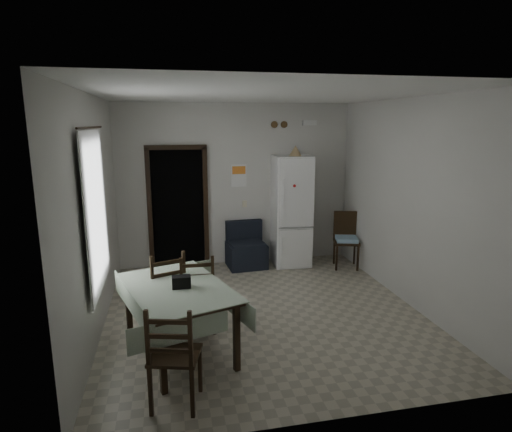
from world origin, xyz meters
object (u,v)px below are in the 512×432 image
Objects in this scene: fridge at (291,211)px; dining_chair_far_right at (197,291)px; dining_table at (178,320)px; navy_seat at (246,245)px; dining_chair_far_left at (164,291)px; dining_chair_near_head at (175,354)px; corner_chair at (346,241)px.

fridge is 1.97× the size of dining_chair_far_right.
fridge is at bearing 34.34° from dining_table.
navy_seat is 2.47m from dining_chair_far_right.
navy_seat is 2.63m from dining_chair_far_left.
fridge reaches higher than dining_table.
fridge reaches higher than navy_seat.
dining_chair_far_left reaches higher than dining_table.
dining_chair_far_right is at bearing -127.00° from fridge.
dining_table is at bearing -78.43° from dining_chair_near_head.
dining_table is (-3.03, -2.34, -0.10)m from corner_chair.
fridge reaches higher than dining_chair_near_head.
dining_chair_near_head is (-2.17, -3.66, -0.49)m from fridge.
dining_chair_far_right is at bearing 46.40° from dining_table.
corner_chair is at bearing -118.42° from dining_chair_near_head.
dining_chair_near_head is (-0.30, -1.43, 0.00)m from dining_chair_far_right.
dining_chair_far_left is 1.48m from dining_chair_near_head.
dining_chair_far_right is at bearing -119.25° from navy_seat.
dining_chair_far_right reaches higher than dining_table.
fridge is 2.95m from dining_chair_far_right.
dining_chair_far_left is 1.05× the size of dining_chair_near_head.
dining_table is (-2.11, -2.74, -0.60)m from fridge.
dining_chair_far_left is at bearing -5.33° from dining_chair_far_right.
fridge is 1.88× the size of dining_chair_far_left.
fridge is 1.01m from navy_seat.
dining_chair_far_left is at bearing 87.50° from dining_table.
dining_chair_far_left is (-0.15, 0.55, 0.14)m from dining_table.
dining_chair_near_head is (-1.34, -3.66, 0.10)m from navy_seat.
fridge is at bearing -129.46° from dining_chair_far_right.
fridge is at bearing -155.42° from dining_chair_far_left.
dining_chair_far_left is at bearing -127.55° from navy_seat.
dining_chair_far_right reaches higher than navy_seat.
dining_chair_far_right is at bearing -86.85° from dining_chair_near_head.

